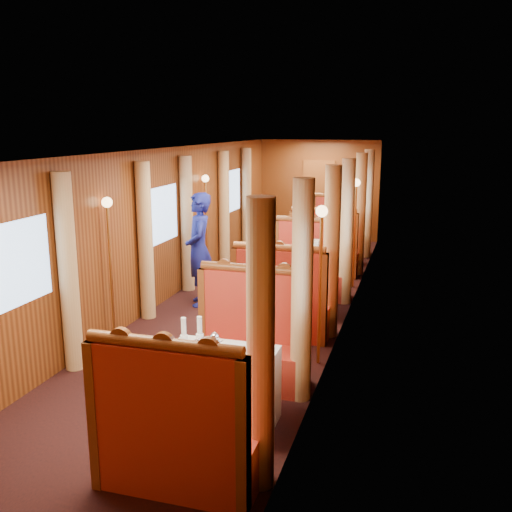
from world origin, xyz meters
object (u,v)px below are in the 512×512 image
at_px(tea_tray, 205,355).
at_px(banquette_mid_aft, 310,272).
at_px(steward, 199,250).
at_px(banquette_far_fwd, 324,253).
at_px(table_mid, 297,291).
at_px(teapot_back, 215,343).
at_px(table_near, 219,390).
at_px(fruit_plate, 245,360).
at_px(banquette_near_fwd, 176,440).
at_px(passenger, 307,257).
at_px(rose_vase_mid, 298,256).
at_px(rose_vase_far, 332,220).
at_px(banquette_far_aft, 339,235).
at_px(teapot_left, 198,350).
at_px(banquette_mid_fwd, 281,307).
at_px(table_far, 332,245).
at_px(banquette_near_aft, 250,347).
at_px(teapot_right, 214,353).

bearing_deg(tea_tray, banquette_mid_aft, 88.68).
bearing_deg(steward, banquette_far_fwd, 122.07).
height_order(table_mid, steward, steward).
bearing_deg(teapot_back, table_near, -49.00).
distance_m(banquette_mid_aft, fruit_plate, 4.66).
xyz_separation_m(table_mid, banquette_mid_aft, (0.00, 1.01, 0.05)).
height_order(banquette_near_fwd, table_mid, banquette_near_fwd).
bearing_deg(passenger, fruit_plate, -86.04).
bearing_deg(banquette_mid_aft, banquette_near_fwd, -90.00).
bearing_deg(tea_tray, table_near, 39.99).
bearing_deg(rose_vase_mid, banquette_far_fwd, 90.45).
bearing_deg(passenger, table_near, -90.00).
distance_m(table_near, rose_vase_far, 7.01).
bearing_deg(banquette_far_aft, steward, -109.93).
relative_size(banquette_near_fwd, banquette_mid_aft, 1.00).
xyz_separation_m(table_near, teapot_left, (-0.16, -0.13, 0.44)).
bearing_deg(rose_vase_far, rose_vase_mid, -89.31).
xyz_separation_m(banquette_mid_fwd, table_far, (0.00, 4.51, -0.05)).
relative_size(banquette_mid_aft, teapot_left, 8.30).
relative_size(banquette_far_aft, teapot_back, 8.65).
bearing_deg(teapot_back, rose_vase_mid, 90.41).
height_order(teapot_back, passenger, passenger).
distance_m(banquette_near_aft, banquette_far_fwd, 4.97).
relative_size(banquette_near_aft, table_far, 1.28).
bearing_deg(passenger, teapot_back, -91.01).
height_order(teapot_right, teapot_back, teapot_back).
bearing_deg(banquette_mid_aft, rose_vase_mid, -88.93).
bearing_deg(teapot_back, banquette_mid_aft, 91.04).
relative_size(tea_tray, teapot_right, 2.26).
distance_m(banquette_far_aft, fruit_plate, 8.15).
relative_size(table_mid, rose_vase_far, 2.92).
bearing_deg(table_near, banquette_far_fwd, 90.00).
bearing_deg(banquette_mid_fwd, table_far, 90.00).
bearing_deg(tea_tray, fruit_plate, -4.96).
bearing_deg(banquette_mid_aft, table_near, -90.00).
relative_size(banquette_far_aft, fruit_plate, 5.76).
relative_size(table_near, teapot_right, 6.97).
bearing_deg(table_near, banquette_far_aft, 90.00).
xyz_separation_m(table_mid, tea_tray, (-0.11, -3.59, 0.38)).
distance_m(banquette_far_aft, rose_vase_far, 1.15).
height_order(table_near, steward, steward).
relative_size(steward, passenger, 2.40).
bearing_deg(steward, tea_tray, -1.76).
height_order(table_mid, banquette_far_aft, banquette_far_aft).
xyz_separation_m(table_near, steward, (-1.62, 3.55, 0.54)).
distance_m(banquette_mid_aft, tea_tray, 4.62).
distance_m(table_far, rose_vase_mid, 3.58).
distance_m(banquette_mid_fwd, banquette_mid_aft, 2.03).
xyz_separation_m(table_mid, banquette_mid_fwd, (0.00, -1.01, 0.05)).
distance_m(table_near, tea_tray, 0.41).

